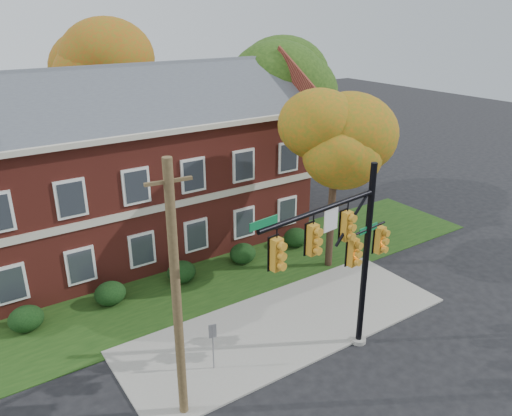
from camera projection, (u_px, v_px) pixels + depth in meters
ground at (301, 337)px, 20.04m from camera, size 120.00×120.00×0.00m
sidewalk at (286, 324)px, 20.79m from camera, size 14.00×5.00×0.08m
grass_strip at (225, 276)px, 24.65m from camera, size 30.00×6.00×0.04m
apartment_building at (133, 158)px, 26.37m from camera, size 18.80×8.80×9.74m
hedge_far_left at (26, 319)px, 20.33m from camera, size 1.40×1.26×1.05m
hedge_left at (110, 293)px, 22.15m from camera, size 1.40×1.26×1.05m
hedge_center at (181, 272)px, 23.97m from camera, size 1.40×1.26×1.05m
hedge_right at (243, 253)px, 25.79m from camera, size 1.40×1.26×1.05m
hedge_far_right at (296, 237)px, 27.61m from camera, size 1.40×1.26×1.05m
tree_near_right at (341, 138)px, 23.28m from camera, size 4.50×4.25×8.58m
tree_right_rear at (293, 80)px, 31.76m from camera, size 6.30×5.95×10.62m
tree_far_rear at (102, 68)px, 31.69m from camera, size 6.84×6.46×11.52m
traffic_signal at (344, 248)px, 17.26m from camera, size 6.59×1.02×7.38m
utility_pole at (176, 297)px, 14.69m from camera, size 1.35×0.32×8.63m
sign_post at (213, 339)px, 17.74m from camera, size 0.28×0.10×1.95m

